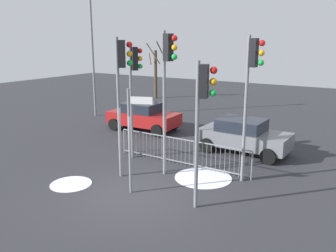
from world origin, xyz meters
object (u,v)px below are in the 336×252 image
Objects in this scene: traffic_light_mid_left at (134,76)px; car_grey_mid at (243,135)px; traffic_light_foreground_right at (122,77)px; traffic_light_foreground_left at (203,103)px; car_red_trailing at (143,116)px; direction_sign_post at (131,136)px; traffic_light_rear_right at (168,72)px; bare_tree_left at (156,72)px; traffic_light_mid_right at (251,77)px; street_lamp at (92,36)px.

traffic_light_mid_left is 5.30m from car_grey_mid.
traffic_light_foreground_left is at bearing 40.32° from traffic_light_foreground_right.
direction_sign_post is at bearing -58.93° from car_red_trailing.
traffic_light_foreground_left is 1.10× the size of car_red_trailing.
traffic_light_rear_right is 1.10× the size of traffic_light_mid_left.
traffic_light_rear_right is 2.63m from direction_sign_post.
car_red_trailing is at bearing 153.72° from traffic_light_mid_left.
traffic_light_rear_right is 1.31× the size of car_red_trailing.
traffic_light_foreground_right is 1.05× the size of bare_tree_left.
traffic_light_rear_right is at bearing -143.71° from traffic_light_foreground_left.
traffic_light_mid_right is (4.81, -0.13, 0.23)m from traffic_light_mid_left.
traffic_light_rear_right is at bearing 65.50° from direction_sign_post.
street_lamp reaches higher than bare_tree_left.
direction_sign_post is (2.03, -2.89, -1.49)m from traffic_light_mid_left.
traffic_light_mid_right is 8.66m from car_red_trailing.
traffic_light_foreground_right is at bearing 117.84° from direction_sign_post.
traffic_light_foreground_right is at bearing -118.84° from traffic_light_foreground_left.
bare_tree_left is (-11.20, 10.12, 1.40)m from car_grey_mid.
traffic_light_foreground_right is at bearing -62.21° from car_red_trailing.
traffic_light_foreground_left is 0.51× the size of street_lamp.
direction_sign_post is 18.58m from bare_tree_left.
street_lamp is 1.78× the size of bare_tree_left.
traffic_light_foreground_right is 1.45× the size of direction_sign_post.
traffic_light_mid_right reaches higher than car_red_trailing.
traffic_light_foreground_right is at bearing -65.53° from traffic_light_mid_right.
car_red_trailing is (-6.69, 6.54, -2.34)m from traffic_light_foreground_left.
traffic_light_mid_left is at bearing -60.53° from car_red_trailing.
street_lamp is at bearing -121.15° from traffic_light_rear_right.
car_grey_mid is at bearing -158.36° from traffic_light_mid_right.
traffic_light_rear_right is 1.54m from traffic_light_foreground_right.
street_lamp is at bearing -114.16° from traffic_light_mid_right.
traffic_light_foreground_right is 4.26m from traffic_light_mid_right.
traffic_light_foreground_left reaches higher than direction_sign_post.
traffic_light_foreground_left is at bearing 0.54° from traffic_light_mid_left.
traffic_light_foreground_left is at bearing 54.71° from traffic_light_rear_right.
traffic_light_foreground_left is 5.12m from traffic_light_mid_left.
direction_sign_post is at bearing -1.88° from traffic_light_rear_right.
traffic_light_foreground_right is 7.18m from car_red_trailing.
traffic_light_mid_left is at bearing -36.34° from street_lamp.
street_lamp reaches higher than direction_sign_post.
car_red_trailing is at bearing 103.05° from direction_sign_post.
street_lamp is at bearing 118.37° from direction_sign_post.
traffic_light_mid_left is 15.10m from bare_tree_left.
traffic_light_mid_left is 1.19× the size of car_red_trailing.
traffic_light_mid_left is 3.83m from direction_sign_post.
traffic_light_rear_right is at bearing -108.03° from car_grey_mid.
traffic_light_rear_right is 7.25m from car_red_trailing.
traffic_light_foreground_left is 9.65m from car_red_trailing.
car_grey_mid and car_red_trailing have the same top height.
car_grey_mid is at bearing 162.47° from traffic_light_rear_right.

